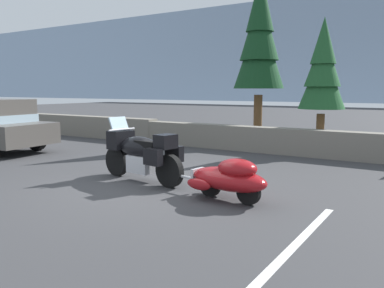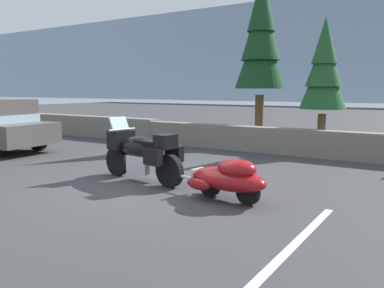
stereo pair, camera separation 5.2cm
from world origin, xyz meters
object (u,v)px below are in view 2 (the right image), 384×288
Objects in this scene: car_shaped_trailer at (229,178)px; pine_tree_far_right at (324,68)px; touring_motorcycle at (141,152)px; pine_tree_tall at (261,37)px.

car_shaped_trailer is 6.80m from pine_tree_far_right.
car_shaped_trailer is at bearing -88.66° from pine_tree_far_right.
touring_motorcycle is 6.74m from pine_tree_far_right.
pine_tree_tall is 1.47× the size of pine_tree_far_right.
pine_tree_tall is at bearing 93.41° from touring_motorcycle.
pine_tree_far_right is (-0.15, 6.45, 2.16)m from car_shaped_trailer.
car_shaped_trailer is 8.65m from pine_tree_tall.
car_shaped_trailer is (2.26, -0.35, -0.21)m from touring_motorcycle.
pine_tree_far_right is at bearing -22.60° from pine_tree_tall.
touring_motorcycle is 0.38× the size of pine_tree_tall.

